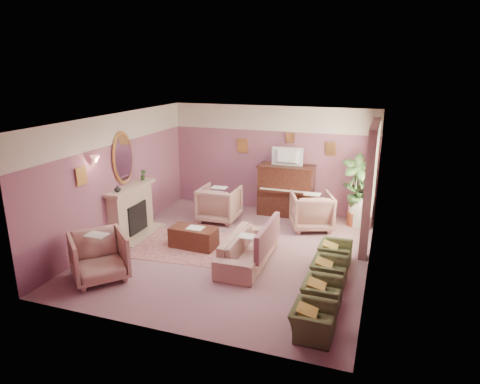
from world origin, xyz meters
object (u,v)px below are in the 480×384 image
(olive_chair_d, at_px, (335,250))
(side_table, at_px, (359,211))
(sofa, at_px, (248,244))
(olive_chair_c, at_px, (329,268))
(coffee_table, at_px, (194,237))
(floral_armchair_front, at_px, (99,254))
(olive_chair_b, at_px, (322,290))
(television, at_px, (287,155))
(piano, at_px, (286,191))
(floral_armchair_right, at_px, (312,209))
(floral_armchair_left, at_px, (219,202))
(olive_chair_a, at_px, (313,317))

(olive_chair_d, distance_m, side_table, 2.44)
(sofa, distance_m, olive_chair_c, 1.68)
(coffee_table, height_order, floral_armchair_front, floral_armchair_front)
(sofa, bearing_deg, olive_chair_b, -35.12)
(television, bearing_deg, floral_armchair_front, -117.76)
(piano, xyz_separation_m, olive_chair_b, (1.61, -4.22, -0.35))
(floral_armchair_right, distance_m, olive_chair_d, 1.97)
(floral_armchair_right, relative_size, olive_chair_d, 1.40)
(piano, xyz_separation_m, sofa, (-0.04, -3.06, -0.25))
(olive_chair_c, bearing_deg, floral_armchair_left, 142.00)
(coffee_table, height_order, floral_armchair_left, floral_armchair_left)
(television, distance_m, olive_chair_d, 3.27)
(piano, xyz_separation_m, olive_chair_a, (1.61, -5.04, -0.35))
(olive_chair_b, height_order, olive_chair_c, same)
(floral_armchair_right, relative_size, olive_chair_c, 1.40)
(olive_chair_a, bearing_deg, olive_chair_b, 90.00)
(piano, bearing_deg, olive_chair_c, -64.69)
(floral_armchair_front, height_order, olive_chair_b, floral_armchair_front)
(olive_chair_c, bearing_deg, olive_chair_b, -90.00)
(piano, height_order, floral_armchair_left, piano)
(floral_armchair_left, xyz_separation_m, olive_chair_b, (3.09, -3.23, -0.19))
(television, height_order, sofa, television)
(floral_armchair_right, bearing_deg, coffee_table, -138.46)
(sofa, height_order, olive_chair_b, sofa)
(coffee_table, bearing_deg, side_table, 38.27)
(floral_armchair_left, height_order, olive_chair_a, floral_armchair_left)
(piano, height_order, olive_chair_c, piano)
(olive_chair_a, bearing_deg, side_table, 86.72)
(olive_chair_b, bearing_deg, olive_chair_d, 90.00)
(television, xyz_separation_m, side_table, (1.89, -0.11, -1.25))
(olive_chair_a, xyz_separation_m, olive_chair_b, (0.00, 0.82, 0.00))
(sofa, relative_size, olive_chair_c, 2.84)
(television, xyz_separation_m, olive_chair_a, (1.61, -4.99, -1.30))
(olive_chair_b, bearing_deg, floral_armchair_left, 133.70)
(floral_armchair_front, xyz_separation_m, side_table, (4.29, 4.44, -0.14))
(olive_chair_b, xyz_separation_m, side_table, (0.28, 4.06, 0.05))
(floral_armchair_left, relative_size, olive_chair_c, 1.40)
(television, xyz_separation_m, olive_chair_b, (1.61, -4.17, -1.30))
(piano, relative_size, coffee_table, 1.40)
(olive_chair_d, bearing_deg, coffee_table, -177.01)
(television, relative_size, floral_armchair_right, 0.82)
(floral_armchair_left, bearing_deg, side_table, 13.79)
(television, height_order, floral_armchair_front, television)
(sofa, bearing_deg, floral_armchair_right, 69.32)
(coffee_table, bearing_deg, television, 62.87)
(olive_chair_a, bearing_deg, sofa, 129.78)
(floral_armchair_left, bearing_deg, olive_chair_d, -27.29)
(floral_armchair_left, distance_m, olive_chair_d, 3.48)
(television, xyz_separation_m, floral_armchair_right, (0.82, -0.74, -1.11))
(floral_armchair_front, relative_size, olive_chair_b, 1.40)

